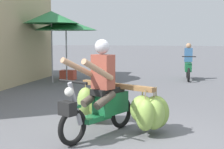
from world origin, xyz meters
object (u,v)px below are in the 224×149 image
at_px(market_umbrella_near_shop, 66,25).
at_px(motorbike_main_loaded, 117,103).
at_px(motorbike_distant_ahead_left, 188,65).
at_px(produce_crate, 68,75).
at_px(market_umbrella_further_along, 51,17).

bearing_deg(market_umbrella_near_shop, motorbike_main_loaded, -62.46).
bearing_deg(motorbike_distant_ahead_left, market_umbrella_near_shop, -166.08).
bearing_deg(motorbike_main_loaded, produce_crate, 116.89).
relative_size(motorbike_main_loaded, market_umbrella_near_shop, 0.88).
bearing_deg(market_umbrella_further_along, market_umbrella_near_shop, 74.78).
height_order(motorbike_distant_ahead_left, produce_crate, motorbike_distant_ahead_left).
distance_m(motorbike_main_loaded, market_umbrella_further_along, 6.43).
distance_m(market_umbrella_near_shop, produce_crate, 1.91).
xyz_separation_m(market_umbrella_near_shop, produce_crate, (-0.03, 0.24, -1.90)).
relative_size(motorbike_distant_ahead_left, market_umbrella_further_along, 0.64).
bearing_deg(motorbike_distant_ahead_left, produce_crate, -169.02).
distance_m(motorbike_main_loaded, market_umbrella_near_shop, 6.96).
xyz_separation_m(motorbike_main_loaded, motorbike_distant_ahead_left, (1.35, 7.12, 0.08)).
height_order(market_umbrella_further_along, produce_crate, market_umbrella_further_along).
bearing_deg(market_umbrella_further_along, produce_crate, 79.74).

